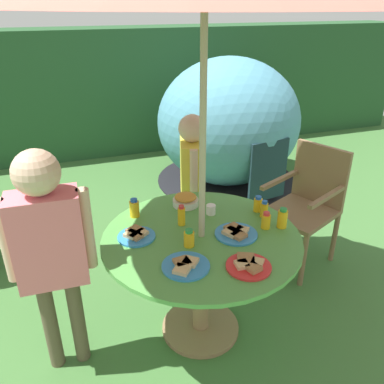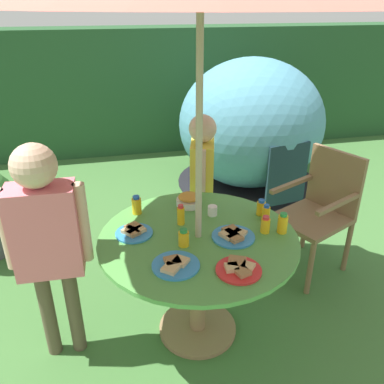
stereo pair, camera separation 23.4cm
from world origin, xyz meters
name	(u,v)px [view 1 (the left image)]	position (x,y,z in m)	size (l,w,h in m)	color
ground_plane	(200,330)	(0.00, 0.00, -0.01)	(10.00, 10.00, 0.02)	#3D6B33
hedge_backdrop	(107,92)	(0.00, 3.68, 0.81)	(9.00, 0.70, 1.62)	#234C28
garden_table	(201,260)	(0.00, 0.00, 0.55)	(1.15, 1.15, 0.72)	#93704C
wooden_chair	(308,200)	(1.07, 0.49, 0.53)	(0.64, 0.62, 0.94)	brown
dome_tent	(229,123)	(1.12, 2.14, 0.70)	(1.88, 1.88, 1.40)	teal
child_in_yellow_shirt	(192,170)	(0.23, 0.82, 0.77)	(0.25, 0.40, 1.20)	navy
child_in_pink_shirt	(49,240)	(-0.82, 0.02, 0.85)	(0.45, 0.23, 1.33)	brown
snack_bowl	(186,200)	(0.03, 0.39, 0.76)	(0.17, 0.17, 0.08)	white
plate_center_front	(236,233)	(0.19, -0.05, 0.73)	(0.25, 0.25, 0.03)	#338CD8
plate_front_edge	(136,235)	(-0.36, 0.11, 0.73)	(0.22, 0.22, 0.03)	#338CD8
plate_far_left	(185,265)	(-0.18, -0.25, 0.73)	(0.25, 0.25, 0.03)	#338CD8
plate_far_right	(249,265)	(0.12, -0.35, 0.73)	(0.23, 0.23, 0.03)	red
juice_bottle_near_left	(282,218)	(0.49, -0.06, 0.78)	(0.06, 0.06, 0.13)	yellow
juice_bottle_near_right	(264,209)	(0.44, 0.08, 0.77)	(0.05, 0.05, 0.11)	yellow
juice_bottle_center_back	(181,216)	(-0.07, 0.16, 0.78)	(0.05, 0.05, 0.13)	yellow
juice_bottle_mid_left	(266,221)	(0.39, -0.04, 0.77)	(0.05, 0.05, 0.11)	yellow
juice_bottle_mid_right	(134,208)	(-0.32, 0.35, 0.77)	(0.06, 0.06, 0.12)	yellow
juice_bottle_back_edge	(189,238)	(-0.10, -0.07, 0.77)	(0.06, 0.06, 0.10)	yellow
juice_bottle_spot_a	(258,204)	(0.44, 0.16, 0.77)	(0.06, 0.06, 0.10)	yellow
cup_near	(211,210)	(0.14, 0.22, 0.75)	(0.06, 0.06, 0.06)	white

